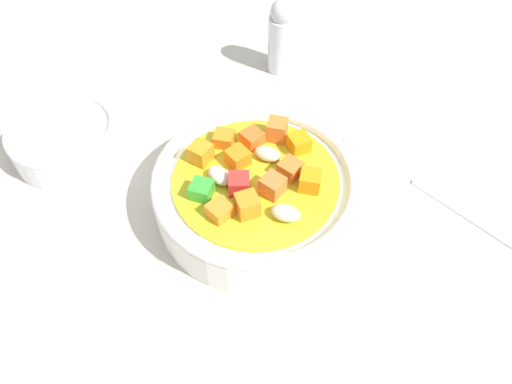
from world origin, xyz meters
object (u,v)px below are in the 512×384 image
side_bowl_small (66,138)px  pepper_shaker (282,36)px  spoon (403,172)px  soup_bowl_main (256,190)px

side_bowl_small → pepper_shaker: size_ratio=1.23×
spoon → soup_bowl_main: bearing=60.8°
pepper_shaker → spoon: bearing=-8.3°
spoon → side_bowl_small: bearing=40.1°
soup_bowl_main → spoon: bearing=63.1°
soup_bowl_main → spoon: size_ratio=0.86×
spoon → side_bowl_small: size_ratio=1.95×
spoon → pepper_shaker: size_ratio=2.39×
soup_bowl_main → pepper_shaker: pepper_shaker is taller
soup_bowl_main → pepper_shaker: bearing=129.6°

